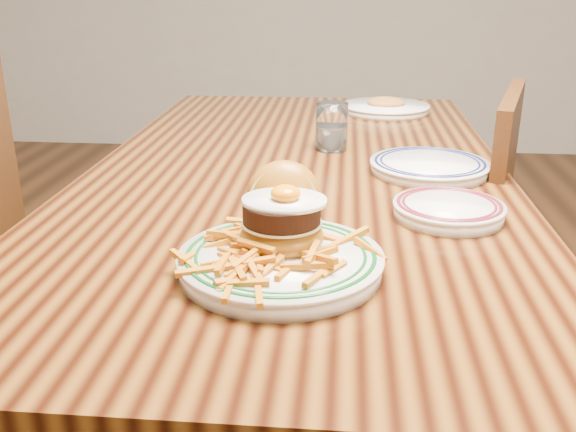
# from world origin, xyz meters

# --- Properties ---
(table) EXTENTS (0.85, 1.60, 0.75)m
(table) POSITION_xyz_m (0.00, 0.00, 0.66)
(table) COLOR black
(table) RESTS_ON floor
(chair_right) EXTENTS (0.52, 0.52, 0.89)m
(chair_right) POSITION_xyz_m (0.56, 0.10, 0.48)
(chair_right) COLOR #42270D
(chair_right) RESTS_ON floor
(main_plate) EXTENTS (0.28, 0.29, 0.13)m
(main_plate) POSITION_xyz_m (0.01, -0.47, 0.79)
(main_plate) COLOR white
(main_plate) RESTS_ON table
(side_plate) EXTENTS (0.18, 0.18, 0.03)m
(side_plate) POSITION_xyz_m (0.27, -0.26, 0.77)
(side_plate) COLOR white
(side_plate) RESTS_ON table
(rear_plate) EXTENTS (0.24, 0.24, 0.03)m
(rear_plate) POSITION_xyz_m (0.26, -0.01, 0.76)
(rear_plate) COLOR white
(rear_plate) RESTS_ON table
(water_glass) EXTENTS (0.07, 0.07, 0.11)m
(water_glass) POSITION_xyz_m (0.06, 0.16, 0.80)
(water_glass) COLOR white
(water_glass) RESTS_ON table
(far_plate) EXTENTS (0.25, 0.25, 0.04)m
(far_plate) POSITION_xyz_m (0.21, 0.58, 0.76)
(far_plate) COLOR white
(far_plate) RESTS_ON table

